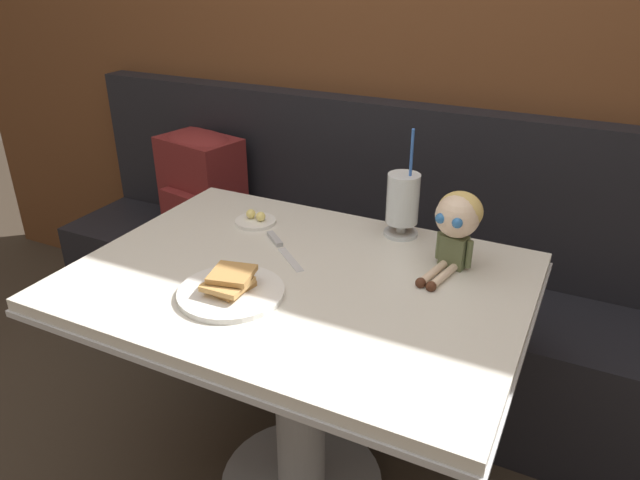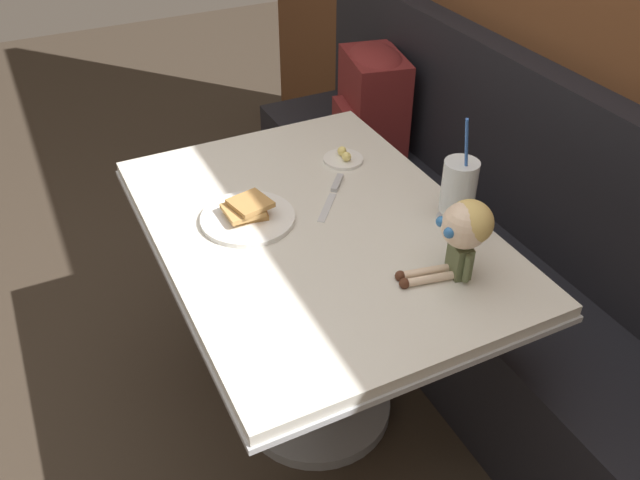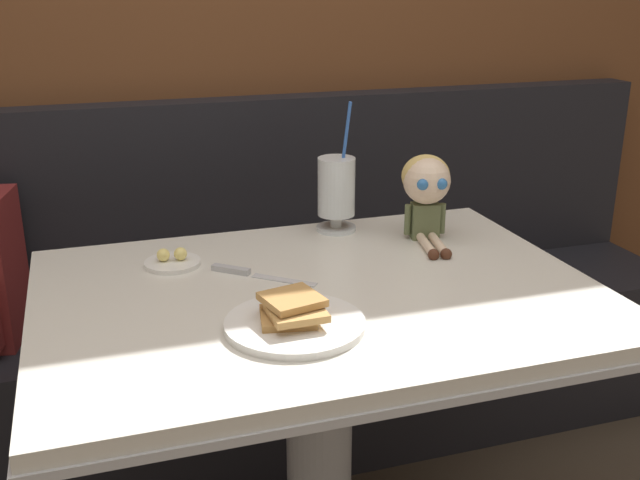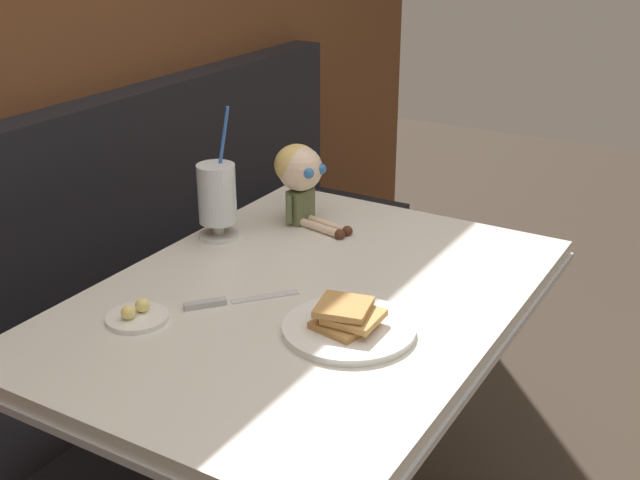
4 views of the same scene
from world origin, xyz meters
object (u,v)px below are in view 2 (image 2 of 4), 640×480
at_px(milkshake_glass, 459,189).
at_px(backpack, 372,99).
at_px(seated_doll, 464,229).
at_px(butter_saucer, 343,158).
at_px(butter_knife, 334,189).
at_px(toast_plate, 248,215).

xyz_separation_m(milkshake_glass, backpack, (-0.90, 0.27, -0.18)).
bearing_deg(seated_doll, backpack, 160.30).
distance_m(butter_saucer, seated_doll, 0.60).
height_order(butter_knife, backpack, backpack).
xyz_separation_m(butter_saucer, backpack, (-0.49, 0.38, -0.09)).
relative_size(milkshake_glass, butter_knife, 1.64).
distance_m(milkshake_glass, butter_saucer, 0.43).
xyz_separation_m(butter_saucer, butter_knife, (0.14, -0.10, -0.00)).
distance_m(milkshake_glass, butter_knife, 0.36).
bearing_deg(toast_plate, backpack, 130.99).
xyz_separation_m(milkshake_glass, butter_knife, (-0.27, -0.21, -0.10)).
xyz_separation_m(toast_plate, seated_doll, (0.43, 0.37, 0.11)).
xyz_separation_m(toast_plate, milkshake_glass, (0.25, 0.48, 0.08)).
relative_size(butter_saucer, backpack, 0.30).
bearing_deg(butter_knife, seated_doll, 12.04).
height_order(milkshake_glass, butter_saucer, milkshake_glass).
relative_size(toast_plate, backpack, 0.62).
relative_size(milkshake_glass, butter_saucer, 2.62).
xyz_separation_m(toast_plate, butter_saucer, (-0.16, 0.37, -0.01)).
bearing_deg(toast_plate, milkshake_glass, 63.11).
bearing_deg(butter_knife, backpack, 142.43).
bearing_deg(toast_plate, seated_doll, 40.83).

